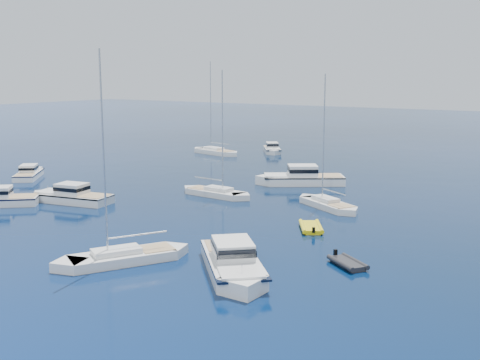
# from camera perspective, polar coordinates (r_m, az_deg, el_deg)

# --- Properties ---
(ground) EXTENTS (400.00, 400.00, 0.00)m
(ground) POSITION_cam_1_polar(r_m,az_deg,el_deg) (44.70, -16.61, -7.80)
(ground) COLOR navy
(ground) RESTS_ON ground
(motor_cruiser_right) EXTENTS (10.17, 10.49, 2.94)m
(motor_cruiser_right) POSITION_cam_1_polar(r_m,az_deg,el_deg) (40.97, -0.64, -9.02)
(motor_cruiser_right) COLOR silver
(motor_cruiser_right) RESTS_ON ground
(motor_cruiser_centre) EXTENTS (10.43, 4.99, 2.63)m
(motor_cruiser_centre) POSITION_cam_1_polar(r_m,az_deg,el_deg) (65.43, -15.98, -2.07)
(motor_cruiser_centre) COLOR silver
(motor_cruiser_centre) RESTS_ON ground
(motor_cruiser_far_l) EXTENTS (7.46, 8.16, 2.23)m
(motor_cruiser_far_l) POSITION_cam_1_polar(r_m,az_deg,el_deg) (82.54, -19.63, 0.23)
(motor_cruiser_far_l) COLOR white
(motor_cruiser_far_l) RESTS_ON ground
(motor_cruiser_distant) EXTENTS (11.65, 9.57, 3.07)m
(motor_cruiser_distant) POSITION_cam_1_polar(r_m,az_deg,el_deg) (73.43, 5.85, -0.41)
(motor_cruiser_distant) COLOR white
(motor_cruiser_distant) RESTS_ON ground
(motor_cruiser_horizon) EXTENTS (7.02, 8.36, 2.21)m
(motor_cruiser_horizon) POSITION_cam_1_polar(r_m,az_deg,el_deg) (102.79, 3.13, 2.68)
(motor_cruiser_horizon) COLOR white
(motor_cruiser_horizon) RESTS_ON ground
(sailboat_fore) EXTENTS (7.66, 10.72, 15.76)m
(sailboat_fore) POSITION_cam_1_polar(r_m,az_deg,el_deg) (44.14, -11.25, -7.79)
(sailboat_fore) COLOR silver
(sailboat_fore) RESTS_ON ground
(sailboat_mid_r) EXTENTS (9.53, 6.78, 14.00)m
(sailboat_mid_r) POSITION_cam_1_polar(r_m,az_deg,el_deg) (61.12, 8.43, -2.64)
(sailboat_mid_r) COLOR silver
(sailboat_mid_r) RESTS_ON ground
(sailboat_centre) EXTENTS (9.94, 3.11, 14.42)m
(sailboat_centre) POSITION_cam_1_polar(r_m,az_deg,el_deg) (66.24, -2.34, -1.53)
(sailboat_centre) COLOR silver
(sailboat_centre) RESTS_ON ground
(sailboat_far_l) EXTENTS (11.31, 5.06, 16.11)m
(sailboat_far_l) POSITION_cam_1_polar(r_m,az_deg,el_deg) (100.77, -2.39, 2.54)
(sailboat_far_l) COLOR white
(sailboat_far_l) RESTS_ON ground
(tender_yellow) EXTENTS (4.10, 4.68, 0.95)m
(tender_yellow) POSITION_cam_1_polar(r_m,az_deg,el_deg) (52.44, 6.85, -4.76)
(tender_yellow) COLOR yellow
(tender_yellow) RESTS_ON ground
(tender_grey_near) EXTENTS (3.88, 3.51, 0.95)m
(tender_grey_near) POSITION_cam_1_polar(r_m,az_deg,el_deg) (43.19, 10.33, -8.16)
(tender_grey_near) COLOR black
(tender_grey_near) RESTS_ON ground
(tender_grey_far) EXTENTS (4.32, 3.31, 0.95)m
(tender_grey_far) POSITION_cam_1_polar(r_m,az_deg,el_deg) (78.22, 6.28, 0.24)
(tender_grey_far) COLOR black
(tender_grey_far) RESTS_ON ground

